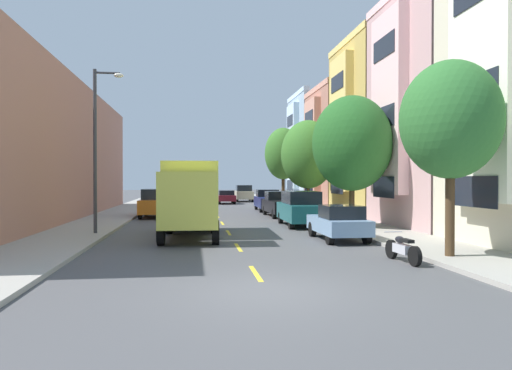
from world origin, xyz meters
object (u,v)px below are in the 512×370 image
at_px(street_tree_nearest, 450,120).
at_px(parked_pickup_white, 170,194).
at_px(street_tree_second, 352,143).
at_px(parked_hatchback_charcoal, 172,193).
at_px(parked_suv_orange, 156,203).
at_px(street_tree_farthest, 283,154).
at_px(street_tree_third, 308,154).
at_px(parked_pickup_black, 281,205).
at_px(street_lamp, 98,139).
at_px(parked_hatchback_sky, 339,222).
at_px(parked_pickup_navy, 269,201).
at_px(delivery_box_truck, 191,194).
at_px(parked_suv_champagne, 244,193).
at_px(parked_hatchback_red, 165,198).
at_px(parked_suv_teal, 301,208).
at_px(parked_motorcycle, 402,249).
at_px(moving_burgundy_sedan, 226,197).

bearing_deg(street_tree_nearest, parked_pickup_white, 104.16).
xyz_separation_m(street_tree_second, parked_hatchback_charcoal, (-10.80, 39.65, -3.67)).
bearing_deg(parked_suv_orange, street_tree_farthest, 40.84).
distance_m(street_tree_nearest, street_tree_third, 18.68).
relative_size(street_tree_farthest, parked_pickup_black, 1.34).
relative_size(street_lamp, parked_hatchback_sky, 1.85).
bearing_deg(parked_pickup_navy, delivery_box_truck, -110.56).
relative_size(parked_suv_champagne, parked_hatchback_red, 1.20).
bearing_deg(street_tree_nearest, parked_hatchback_red, 107.91).
relative_size(street_tree_second, parked_pickup_navy, 1.26).
bearing_deg(street_tree_third, parked_suv_teal, -106.85).
distance_m(parked_suv_champagne, parked_hatchback_red, 11.50).
bearing_deg(parked_pickup_black, parked_pickup_navy, 89.17).
height_order(street_lamp, parked_pickup_black, street_lamp).
relative_size(street_tree_third, parked_hatchback_charcoal, 1.66).
bearing_deg(parked_motorcycle, street_lamp, 142.24).
bearing_deg(parked_hatchback_charcoal, parked_suv_champagne, -42.26).
distance_m(street_tree_third, parked_hatchback_red, 18.83).
bearing_deg(parked_hatchback_red, parked_pickup_navy, -46.02).
distance_m(street_lamp, parked_suv_orange, 11.37).
bearing_deg(parked_hatchback_red, moving_burgundy_sedan, 23.41).
bearing_deg(parked_suv_champagne, parked_hatchback_red, -139.04).
xyz_separation_m(street_tree_third, parked_motorcycle, (-1.65, -18.82, -3.95)).
bearing_deg(street_tree_second, parked_hatchback_red, 114.11).
relative_size(street_tree_farthest, moving_burgundy_sedan, 1.58).
distance_m(parked_suv_orange, parked_suv_champagne, 23.85).
bearing_deg(parked_hatchback_charcoal, parked_suv_orange, -89.65).
bearing_deg(parked_hatchback_charcoal, parked_pickup_white, -90.95).
bearing_deg(street_tree_nearest, parked_motorcycle, -174.98).
relative_size(parked_pickup_black, moving_burgundy_sedan, 1.18).
distance_m(street_tree_farthest, parked_suv_teal, 17.16).
xyz_separation_m(parked_pickup_black, parked_pickup_white, (-8.91, 24.80, 0.00)).
height_order(parked_suv_champagne, parked_suv_teal, same).
distance_m(parked_hatchback_charcoal, parked_pickup_white, 5.80).
xyz_separation_m(street_tree_second, street_tree_third, (0.00, 9.34, -0.07)).
height_order(street_tree_second, parked_motorcycle, street_tree_second).
height_order(parked_pickup_black, parked_hatchback_red, parked_pickup_black).
xyz_separation_m(street_lamp, parked_suv_champagne, (10.17, 33.01, -3.42)).
bearing_deg(street_lamp, street_tree_third, 40.43).
bearing_deg(delivery_box_truck, street_tree_third, 53.63).
height_order(parked_suv_teal, parked_pickup_white, parked_suv_teal).
xyz_separation_m(parked_pickup_navy, parked_motorcycle, (0.25, -24.48, -0.42)).
relative_size(parked_suv_orange, parked_hatchback_red, 1.20).
xyz_separation_m(street_tree_third, parked_hatchback_charcoal, (-10.80, 30.31, -3.60)).
relative_size(street_lamp, parked_hatchback_red, 1.84).
bearing_deg(street_tree_farthest, parked_hatchback_red, 152.71).
bearing_deg(delivery_box_truck, street_tree_second, 12.30).
xyz_separation_m(street_tree_third, parked_pickup_navy, (-1.90, 5.65, -3.53)).
bearing_deg(parked_suv_orange, delivery_box_truck, -77.93).
distance_m(parked_pickup_black, parked_suv_champagne, 22.78).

